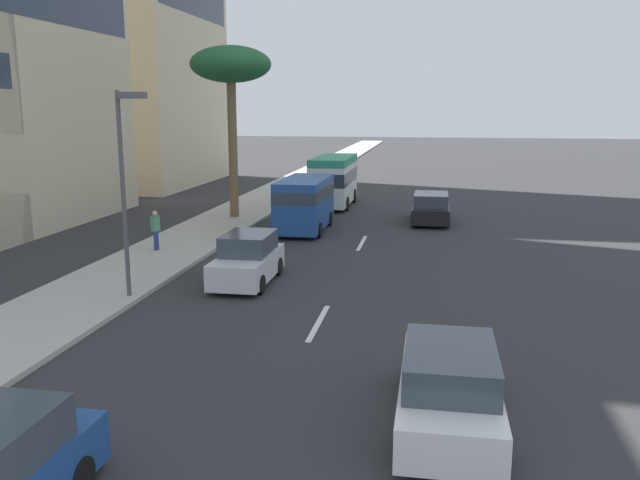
# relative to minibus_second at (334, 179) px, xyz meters

# --- Properties ---
(ground_plane) EXTENTS (198.00, 198.00, 0.00)m
(ground_plane) POSITION_rel_minibus_second_xyz_m (-4.22, -2.97, -1.66)
(ground_plane) COLOR #2D2D30
(sidewalk_right) EXTENTS (162.00, 3.77, 0.15)m
(sidewalk_right) POSITION_rel_minibus_second_xyz_m (-4.22, 4.82, -1.59)
(sidewalk_right) COLOR #B2ADA3
(sidewalk_right) RESTS_ON ground_plane
(lane_stripe_mid) EXTENTS (3.20, 0.16, 0.01)m
(lane_stripe_mid) POSITION_rel_minibus_second_xyz_m (-22.20, -2.97, -1.66)
(lane_stripe_mid) COLOR silver
(lane_stripe_mid) RESTS_ON ground_plane
(lane_stripe_far) EXTENTS (3.20, 0.16, 0.01)m
(lane_stripe_far) POSITION_rel_minibus_second_xyz_m (-10.94, -2.97, -1.66)
(lane_stripe_far) COLOR silver
(lane_stripe_far) RESTS_ON ground_plane
(minibus_second) EXTENTS (6.17, 2.31, 3.03)m
(minibus_second) POSITION_rel_minibus_second_xyz_m (0.00, 0.00, 0.00)
(minibus_second) COLOR silver
(minibus_second) RESTS_ON ground_plane
(car_third) EXTENTS (4.04, 1.80, 1.72)m
(car_third) POSITION_rel_minibus_second_xyz_m (-18.30, 0.22, -0.86)
(car_third) COLOR silver
(car_third) RESTS_ON ground_plane
(car_fourth) EXTENTS (4.72, 1.92, 1.61)m
(car_fourth) POSITION_rel_minibus_second_xyz_m (-27.70, -6.48, -0.90)
(car_fourth) COLOR white
(car_fourth) RESTS_ON ground_plane
(van_fifth) EXTENTS (5.33, 2.21, 2.59)m
(van_fifth) POSITION_rel_minibus_second_xyz_m (-8.41, 0.15, -0.19)
(van_fifth) COLOR #1E478C
(van_fifth) RESTS_ON ground_plane
(car_sixth) EXTENTS (4.61, 1.96, 1.56)m
(car_sixth) POSITION_rel_minibus_second_xyz_m (-4.89, -5.95, -0.92)
(car_sixth) COLOR black
(car_sixth) RESTS_ON ground_plane
(pedestrian_near_lamp) EXTENTS (0.39, 0.35, 1.66)m
(pedestrian_near_lamp) POSITION_rel_minibus_second_xyz_m (-14.51, 5.26, -0.60)
(pedestrian_near_lamp) COLOR navy
(pedestrian_near_lamp) RESTS_ON sidewalk_right
(palm_tree) EXTENTS (4.23, 4.23, 9.00)m
(palm_tree) POSITION_rel_minibus_second_xyz_m (-5.75, 4.58, 6.33)
(palm_tree) COLOR brown
(palm_tree) RESTS_ON sidewalk_right
(street_lamp) EXTENTS (0.24, 0.97, 6.35)m
(street_lamp) POSITION_rel_minibus_second_xyz_m (-21.00, 3.22, 2.44)
(street_lamp) COLOR #4C4C51
(street_lamp) RESTS_ON sidewalk_right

